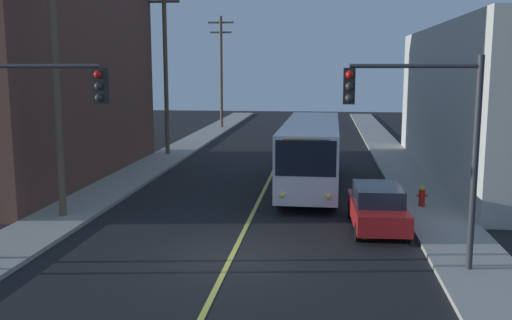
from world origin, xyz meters
name	(u,v)px	position (x,y,z in m)	size (l,w,h in m)	color
ground_plane	(231,257)	(0.00, 0.00, 0.00)	(120.00, 120.00, 0.00)	black
sidewalk_left	(118,185)	(-7.25, 10.00, 0.07)	(2.50, 90.00, 0.15)	gray
sidewalk_right	(419,192)	(7.25, 10.00, 0.07)	(2.50, 90.00, 0.15)	gray
lane_stripe_center	(273,171)	(0.00, 15.00, 0.01)	(0.16, 60.00, 0.01)	#D8CC4C
building_left_brick	(8,65)	(-13.49, 11.57, 5.92)	(10.00, 17.63, 11.84)	brown
city_bus	(311,150)	(2.20, 11.00, 1.82)	(2.74, 12.19, 3.20)	silver
parked_car_red	(377,207)	(4.75, 3.69, 0.84)	(1.96, 4.46, 1.62)	maroon
utility_pole_near	(55,60)	(-7.19, 3.78, 6.09)	(2.40, 0.28, 10.85)	brown
utility_pole_mid	(165,59)	(-7.49, 20.07, 6.33)	(2.40, 0.28, 11.31)	brown
utility_pole_far	(221,67)	(-6.93, 37.45, 5.85)	(2.40, 0.28, 10.38)	brown
traffic_signal_left_corner	(36,121)	(-5.41, -1.30, 4.30)	(3.75, 0.48, 6.00)	#2D2D33
traffic_signal_right_corner	(420,123)	(5.41, -0.62, 4.30)	(3.75, 0.48, 6.00)	#2D2D33
fire_hydrant	(422,196)	(6.85, 6.92, 0.58)	(0.44, 0.26, 0.84)	red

